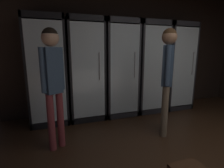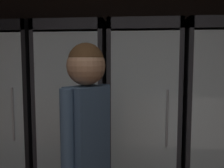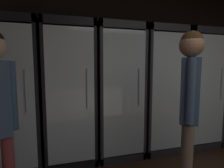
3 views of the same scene
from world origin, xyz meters
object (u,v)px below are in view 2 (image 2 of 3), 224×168
object	(u,v)px
cooler_far_right	(215,123)
cooler_center	(75,120)
cooler_left	(12,118)
shopper_far	(87,150)
cooler_right	(143,121)

from	to	relation	value
cooler_far_right	cooler_center	bearing A→B (deg)	179.87
cooler_left	cooler_center	bearing A→B (deg)	0.07
cooler_center	shopper_far	world-z (taller)	cooler_center
cooler_center	cooler_right	distance (m)	0.70
cooler_right	cooler_center	bearing A→B (deg)	179.83
cooler_left	cooler_right	size ratio (longest dim) A/B	1.00
cooler_left	cooler_far_right	world-z (taller)	same
cooler_right	shopper_far	bearing A→B (deg)	-106.78
shopper_far	cooler_left	bearing A→B (deg)	133.26
cooler_right	cooler_far_right	world-z (taller)	same
cooler_center	cooler_right	world-z (taller)	same
cooler_left	shopper_far	world-z (taller)	cooler_left
cooler_center	cooler_far_right	size ratio (longest dim) A/B	1.00
cooler_far_right	cooler_right	bearing A→B (deg)	179.90
cooler_right	shopper_far	distance (m)	1.19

